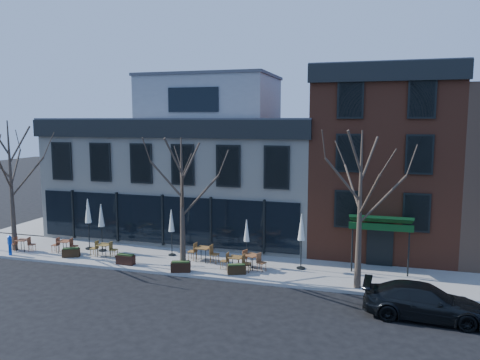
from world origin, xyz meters
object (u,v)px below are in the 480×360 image
(parked_sedan, at_px, (424,302))
(umbrella_0, at_px, (88,214))
(cafe_set_0, at_px, (23,244))
(call_box, at_px, (10,244))

(parked_sedan, xyz_separation_m, umbrella_0, (-18.99, 4.65, 1.67))
(parked_sedan, xyz_separation_m, cafe_set_0, (-22.65, 3.12, -0.12))
(umbrella_0, bearing_deg, call_box, -146.21)
(cafe_set_0, xyz_separation_m, umbrella_0, (3.66, 1.53, 1.79))
(parked_sedan, distance_m, call_box, 22.81)
(parked_sedan, height_order, umbrella_0, umbrella_0)
(call_box, distance_m, cafe_set_0, 0.98)
(cafe_set_0, relative_size, umbrella_0, 0.52)
(parked_sedan, bearing_deg, call_box, 86.73)
(parked_sedan, relative_size, umbrella_0, 1.55)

